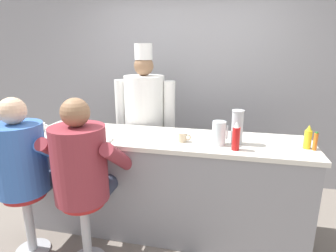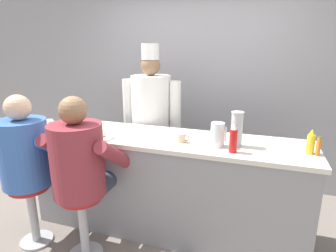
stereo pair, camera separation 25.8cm
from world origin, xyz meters
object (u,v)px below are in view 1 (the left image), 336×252
Objects in this scene: ketchup_bottle_red at (236,137)px; cup_stack_steel at (237,127)px; water_pitcher_clear at (219,133)px; diner_seated_blue at (23,162)px; cereal_bowl at (54,133)px; coffee_mug_white at (41,127)px; coffee_mug_tan at (183,137)px; mustard_bottle_yellow at (308,138)px; breakfast_plate at (98,139)px; hot_sauce_bottle_orange at (315,141)px; diner_seated_maroon at (83,167)px; cook_in_whites_near at (145,117)px.

cup_stack_steel reaches higher than ketchup_bottle_red.
cup_stack_steel is (0.01, 0.16, 0.04)m from ketchup_bottle_red.
ketchup_bottle_red is at bearing -36.09° from water_pitcher_clear.
cereal_bowl is at bearing 84.45° from diner_seated_blue.
coffee_mug_white reaches higher than coffee_mug_tan.
ketchup_bottle_red is 1.71× the size of coffee_mug_white.
breakfast_plate is at bearing -173.81° from mustard_bottle_yellow.
coffee_mug_white is (-1.77, 0.01, -0.06)m from water_pitcher_clear.
hot_sauce_bottle_orange is at bearing 2.46° from water_pitcher_clear.
diner_seated_blue is at bearing -167.96° from ketchup_bottle_red.
hot_sauce_bottle_orange is (0.64, 0.14, -0.04)m from ketchup_bottle_red.
mustard_bottle_yellow is 1.73× the size of coffee_mug_tan.
diner_seated_maroon is (-1.19, -0.37, -0.22)m from ketchup_bottle_red.
cereal_bowl is 0.10× the size of diner_seated_blue.
diner_seated_blue is at bearing -179.90° from diner_seated_maroon.
mustard_bottle_yellow is at bearing -21.51° from cook_in_whites_near.
ketchup_bottle_red is at bearing -167.81° from hot_sauce_bottle_orange.
hot_sauce_bottle_orange reaches higher than coffee_mug_white.
water_pitcher_clear reaches higher than coffee_mug_white.
cup_stack_steel is (1.23, 0.19, 0.14)m from breakfast_plate.
water_pitcher_clear reaches higher than breakfast_plate.
breakfast_plate is at bearing -178.66° from ketchup_bottle_red.
ketchup_bottle_red is 1.56× the size of hot_sauce_bottle_orange.
diner_seated_blue is at bearing -167.92° from hot_sauce_bottle_orange.
diner_seated_maroon is 0.78× the size of cook_in_whites_near.
water_pitcher_clear is 1.69m from diner_seated_blue.
breakfast_plate is 0.77m from coffee_mug_tan.
cup_stack_steel reaches higher than coffee_mug_white.
coffee_mug_tan is 0.08× the size of diner_seated_blue.
diner_seated_blue is (-1.75, -0.53, -0.27)m from cup_stack_steel.
ketchup_bottle_red reaches higher than mustard_bottle_yellow.
coffee_mug_tan is (0.76, 0.14, 0.03)m from breakfast_plate.
hot_sauce_bottle_orange is at bearing 1.51° from coffee_mug_tan.
ketchup_bottle_red reaches higher than water_pitcher_clear.
hot_sauce_bottle_orange is at bearing -29.81° from mustard_bottle_yellow.
cereal_bowl is at bearing -175.39° from cup_stack_steel.
diner_seated_maroon is at bearing -162.71° from ketchup_bottle_red.
cup_stack_steel is 1.34m from diner_seated_maroon.
ketchup_bottle_red reaches higher than coffee_mug_tan.
coffee_mug_tan is (-0.46, 0.11, -0.07)m from ketchup_bottle_red.
diner_seated_maroon reaches higher than cup_stack_steel.
diner_seated_maroon reaches higher than breakfast_plate.
diner_seated_maroon is at bearing 0.10° from diner_seated_blue.
water_pitcher_clear is 1.77× the size of coffee_mug_tan.
diner_seated_blue is at bearing -70.78° from coffee_mug_white.
coffee_mug_white is at bearing 176.45° from ketchup_bottle_red.
cup_stack_steel is at bearing 23.84° from diner_seated_maroon.
diner_seated_blue is (0.17, -0.49, -0.16)m from coffee_mug_white.
diner_seated_maroon reaches higher than mustard_bottle_yellow.
hot_sauce_bottle_orange reaches higher than cereal_bowl.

